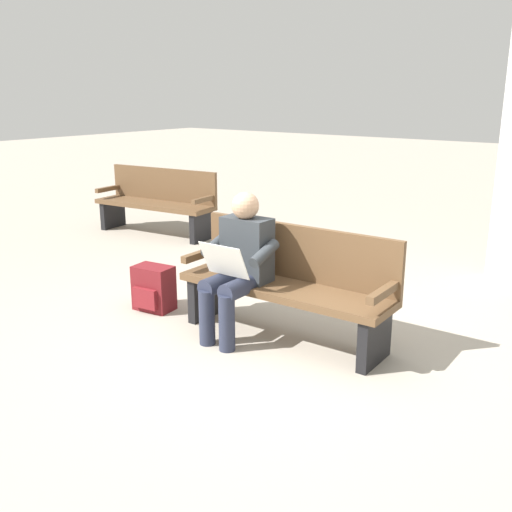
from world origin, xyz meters
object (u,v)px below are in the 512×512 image
person_seated (239,262)px  bench_far (157,201)px  backpack (153,289)px  bench_near (288,282)px

person_seated → bench_far: bearing=-35.2°
backpack → bench_far: 3.04m
backpack → bench_far: size_ratio=0.22×
person_seated → bench_far: size_ratio=0.64×
bench_near → person_seated: size_ratio=1.54×
backpack → bench_far: bench_far is taller
bench_near → person_seated: (0.32, 0.24, 0.17)m
backpack → bench_far: (2.17, -2.12, 0.26)m
bench_near → backpack: 1.36m
bench_far → backpack: bearing=129.1°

